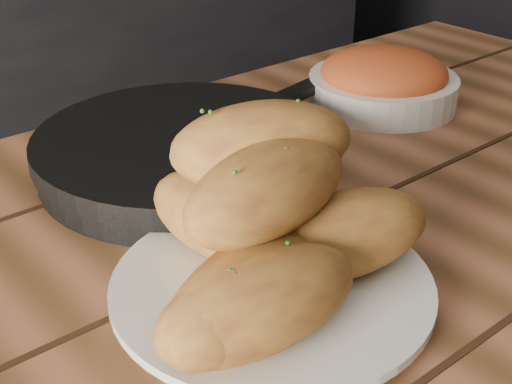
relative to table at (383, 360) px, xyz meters
name	(u,v)px	position (x,y,z in m)	size (l,w,h in m)	color
table	(383,360)	(0.00, 0.00, 0.00)	(1.38, 0.97, 0.75)	#945737
plate	(272,289)	(-0.10, 0.04, 0.11)	(0.26, 0.26, 0.02)	silver
bread_rolls	(267,230)	(-0.11, 0.03, 0.17)	(0.28, 0.23, 0.14)	#B38231
skillet	(186,152)	(-0.02, 0.27, 0.12)	(0.46, 0.32, 0.05)	black
bowl	(383,81)	(0.29, 0.27, 0.13)	(0.20, 0.20, 0.07)	white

